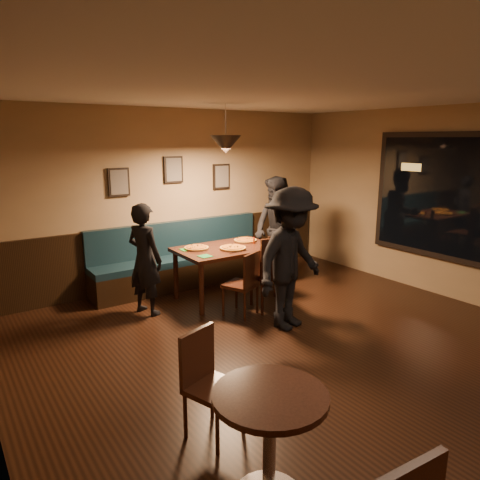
{
  "coord_description": "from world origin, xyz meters",
  "views": [
    {
      "loc": [
        -3.2,
        -2.98,
        2.33
      ],
      "look_at": [
        0.25,
        1.98,
        0.95
      ],
      "focal_mm": 33.29,
      "sensor_mm": 36.0,
      "label": 1
    }
  ],
  "objects_px": {
    "dining_table": "(227,273)",
    "diner_left": "(145,259)",
    "diner_front": "(291,259)",
    "cafe_chair_far": "(214,386)",
    "cafe_table": "(269,448)",
    "booth_bench": "(184,255)",
    "tabasco_bottle": "(254,240)",
    "chair_near_left": "(240,283)",
    "diner_right": "(277,231)",
    "soda_glass": "(270,241)",
    "chair_near_right": "(270,272)"
  },
  "relations": [
    {
      "from": "dining_table",
      "to": "cafe_table",
      "type": "height_order",
      "value": "cafe_table"
    },
    {
      "from": "booth_bench",
      "to": "diner_left",
      "type": "relative_size",
      "value": 1.98
    },
    {
      "from": "diner_left",
      "to": "soda_glass",
      "type": "bearing_deg",
      "value": -124.21
    },
    {
      "from": "diner_right",
      "to": "cafe_table",
      "type": "bearing_deg",
      "value": -43.95
    },
    {
      "from": "chair_near_left",
      "to": "diner_right",
      "type": "bearing_deg",
      "value": 7.93
    },
    {
      "from": "chair_near_left",
      "to": "cafe_chair_far",
      "type": "bearing_deg",
      "value": -153.49
    },
    {
      "from": "dining_table",
      "to": "cafe_table",
      "type": "relative_size",
      "value": 1.85
    },
    {
      "from": "booth_bench",
      "to": "diner_left",
      "type": "xyz_separation_m",
      "value": [
        -0.97,
        -0.76,
        0.26
      ]
    },
    {
      "from": "diner_front",
      "to": "cafe_chair_far",
      "type": "height_order",
      "value": "diner_front"
    },
    {
      "from": "tabasco_bottle",
      "to": "cafe_table",
      "type": "height_order",
      "value": "tabasco_bottle"
    },
    {
      "from": "diner_left",
      "to": "chair_near_right",
      "type": "bearing_deg",
      "value": -141.0
    },
    {
      "from": "dining_table",
      "to": "soda_glass",
      "type": "distance_m",
      "value": 0.8
    },
    {
      "from": "cafe_table",
      "to": "diner_right",
      "type": "bearing_deg",
      "value": 50.07
    },
    {
      "from": "diner_front",
      "to": "cafe_table",
      "type": "relative_size",
      "value": 2.27
    },
    {
      "from": "booth_bench",
      "to": "diner_left",
      "type": "distance_m",
      "value": 1.26
    },
    {
      "from": "diner_front",
      "to": "soda_glass",
      "type": "distance_m",
      "value": 1.18
    },
    {
      "from": "booth_bench",
      "to": "chair_near_right",
      "type": "distance_m",
      "value": 1.66
    },
    {
      "from": "booth_bench",
      "to": "tabasco_bottle",
      "type": "height_order",
      "value": "booth_bench"
    },
    {
      "from": "dining_table",
      "to": "diner_front",
      "type": "xyz_separation_m",
      "value": [
        0.07,
        -1.34,
        0.5
      ]
    },
    {
      "from": "diner_left",
      "to": "diner_front",
      "type": "distance_m",
      "value": 1.95
    },
    {
      "from": "chair_near_left",
      "to": "diner_front",
      "type": "height_order",
      "value": "diner_front"
    },
    {
      "from": "booth_bench",
      "to": "diner_right",
      "type": "xyz_separation_m",
      "value": [
        1.31,
        -0.75,
        0.37
      ]
    },
    {
      "from": "dining_table",
      "to": "diner_left",
      "type": "height_order",
      "value": "diner_left"
    },
    {
      "from": "chair_near_left",
      "to": "booth_bench",
      "type": "bearing_deg",
      "value": 67.59
    },
    {
      "from": "chair_near_left",
      "to": "tabasco_bottle",
      "type": "xyz_separation_m",
      "value": [
        0.68,
        0.61,
        0.39
      ]
    },
    {
      "from": "booth_bench",
      "to": "chair_near_left",
      "type": "xyz_separation_m",
      "value": [
        0.04,
        -1.53,
        -0.06
      ]
    },
    {
      "from": "chair_near_left",
      "to": "cafe_chair_far",
      "type": "xyz_separation_m",
      "value": [
        -1.61,
        -1.95,
        -0.01
      ]
    },
    {
      "from": "dining_table",
      "to": "diner_left",
      "type": "relative_size",
      "value": 0.95
    },
    {
      "from": "chair_near_right",
      "to": "diner_right",
      "type": "bearing_deg",
      "value": 61.27
    },
    {
      "from": "soda_glass",
      "to": "cafe_chair_far",
      "type": "bearing_deg",
      "value": -135.91
    },
    {
      "from": "dining_table",
      "to": "tabasco_bottle",
      "type": "height_order",
      "value": "tabasco_bottle"
    },
    {
      "from": "diner_left",
      "to": "cafe_chair_far",
      "type": "bearing_deg",
      "value": 145.61
    },
    {
      "from": "chair_near_left",
      "to": "cafe_table",
      "type": "height_order",
      "value": "chair_near_left"
    },
    {
      "from": "dining_table",
      "to": "diner_left",
      "type": "bearing_deg",
      "value": 175.27
    },
    {
      "from": "chair_near_right",
      "to": "diner_right",
      "type": "distance_m",
      "value": 1.2
    },
    {
      "from": "diner_right",
      "to": "dining_table",
      "type": "bearing_deg",
      "value": -87.09
    },
    {
      "from": "diner_right",
      "to": "cafe_chair_far",
      "type": "bearing_deg",
      "value": -50.43
    },
    {
      "from": "chair_near_right",
      "to": "tabasco_bottle",
      "type": "distance_m",
      "value": 0.76
    },
    {
      "from": "booth_bench",
      "to": "dining_table",
      "type": "xyz_separation_m",
      "value": [
        0.25,
        -0.87,
        -0.11
      ]
    },
    {
      "from": "cafe_table",
      "to": "chair_near_right",
      "type": "bearing_deg",
      "value": 51.31
    },
    {
      "from": "diner_front",
      "to": "cafe_chair_far",
      "type": "relative_size",
      "value": 2.05
    },
    {
      "from": "tabasco_bottle",
      "to": "diner_left",
      "type": "bearing_deg",
      "value": 174.61
    },
    {
      "from": "dining_table",
      "to": "diner_right",
      "type": "distance_m",
      "value": 1.17
    },
    {
      "from": "booth_bench",
      "to": "diner_left",
      "type": "bearing_deg",
      "value": -142.06
    },
    {
      "from": "booth_bench",
      "to": "chair_near_left",
      "type": "height_order",
      "value": "booth_bench"
    },
    {
      "from": "soda_glass",
      "to": "cafe_table",
      "type": "bearing_deg",
      "value": -128.5
    },
    {
      "from": "chair_near_left",
      "to": "cafe_table",
      "type": "relative_size",
      "value": 1.13
    },
    {
      "from": "dining_table",
      "to": "chair_near_left",
      "type": "height_order",
      "value": "chair_near_left"
    },
    {
      "from": "diner_right",
      "to": "cafe_chair_far",
      "type": "xyz_separation_m",
      "value": [
        -2.88,
        -2.74,
        -0.44
      ]
    },
    {
      "from": "chair_near_right",
      "to": "soda_glass",
      "type": "bearing_deg",
      "value": 67.57
    }
  ]
}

